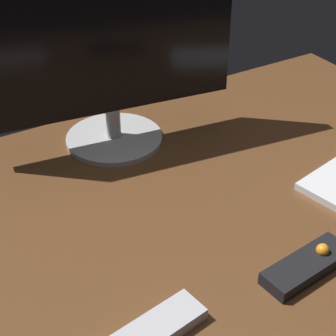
{
  "coord_description": "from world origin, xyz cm",
  "views": [
    {
      "loc": [
        -44.14,
        -67.45,
        66.15
      ],
      "look_at": [
        -1.02,
        4.98,
        8.0
      ],
      "focal_mm": 59.05,
      "sensor_mm": 36.0,
      "label": 1
    }
  ],
  "objects": [
    {
      "name": "tv_remote",
      "position": [
        -20.13,
        -22.71,
        3.03
      ],
      "size": [
        17.12,
        7.78,
        2.07
      ],
      "primitive_type": "cube",
      "rotation": [
        0.0,
        0.0,
        0.15
      ],
      "color": "#B7B7BC",
      "rests_on": "desk"
    },
    {
      "name": "monitor",
      "position": [
        -1.28,
        27.62,
        22.37
      ],
      "size": [
        53.26,
        21.15,
        39.39
      ],
      "rotation": [
        0.0,
        0.0,
        -0.14
      ],
      "color": "#B8B8B8",
      "rests_on": "desk"
    },
    {
      "name": "desk",
      "position": [
        0.0,
        0.0,
        1.0
      ],
      "size": [
        140.0,
        84.0,
        2.0
      ],
      "primitive_type": "cube",
      "color": "brown",
      "rests_on": "ground"
    },
    {
      "name": "media_remote",
      "position": [
        7.71,
        -24.04,
        3.22
      ],
      "size": [
        16.74,
        7.03,
        3.75
      ],
      "rotation": [
        0.0,
        0.0,
        0.1
      ],
      "color": "black",
      "rests_on": "desk"
    }
  ]
}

